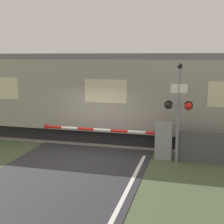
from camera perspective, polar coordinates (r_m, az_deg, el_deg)
ground_plane at (r=11.37m, az=-5.47°, el=-8.75°), size 80.00×80.00×0.00m
track_bed at (r=14.41m, az=-0.93°, el=-4.53°), size 36.00×3.20×0.13m
train at (r=13.96m, az=0.47°, el=3.01°), size 17.41×2.97×3.79m
crossing_barrier at (r=11.51m, az=7.83°, el=-4.90°), size 5.04×0.44×1.33m
signal_post at (r=10.90m, az=12.03°, el=0.88°), size 0.97×0.26×3.44m
roadside_fence at (r=11.37m, az=18.86°, el=-6.37°), size 2.82×0.06×1.10m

